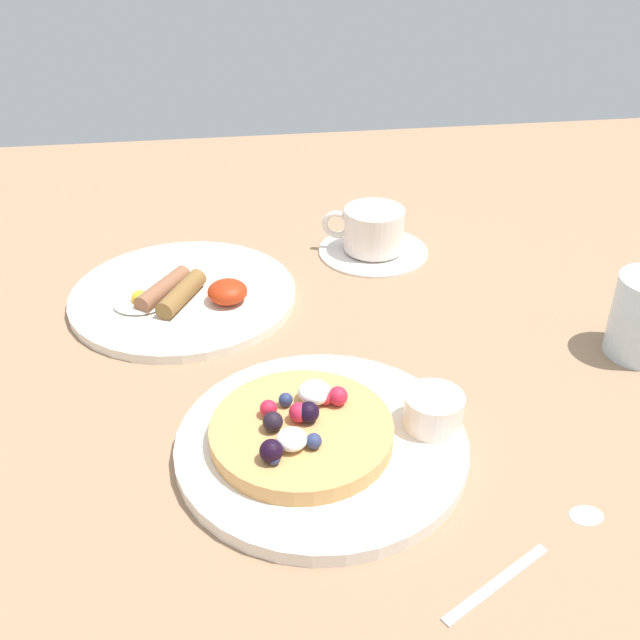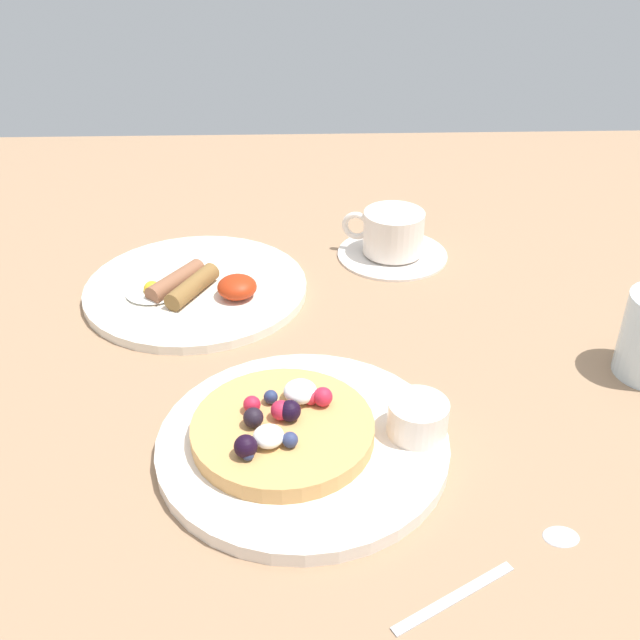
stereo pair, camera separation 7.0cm
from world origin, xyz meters
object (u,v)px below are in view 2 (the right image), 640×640
object	(u,v)px
syrup_ramekin	(418,417)
coffee_cup	(392,231)
breakfast_plate	(196,289)
coffee_saucer	(392,253)
pancake_plate	(303,444)
teaspoon	(520,558)

from	to	relation	value
syrup_ramekin	coffee_cup	size ratio (longest dim) A/B	0.51
breakfast_plate	coffee_saucer	world-z (taller)	breakfast_plate
breakfast_plate	coffee_cup	distance (cm)	26.06
pancake_plate	syrup_ramekin	world-z (taller)	syrup_ramekin
breakfast_plate	coffee_saucer	xyz separation A→B (cm)	(24.50, 8.80, -0.23)
coffee_saucer	teaspoon	xyz separation A→B (cm)	(3.92, -49.47, -0.09)
breakfast_plate	pancake_plate	bearing A→B (deg)	-66.18
teaspoon	coffee_saucer	bearing A→B (deg)	94.53
coffee_cup	teaspoon	distance (cm)	49.79
syrup_ramekin	teaspoon	world-z (taller)	syrup_ramekin
syrup_ramekin	coffee_cup	bearing A→B (deg)	87.00
pancake_plate	coffee_saucer	distance (cm)	38.73
coffee_cup	syrup_ramekin	bearing A→B (deg)	-93.00
coffee_cup	pancake_plate	bearing A→B (deg)	-108.03
syrup_ramekin	coffee_cup	world-z (taller)	coffee_cup
teaspoon	coffee_cup	bearing A→B (deg)	94.70
syrup_ramekin	teaspoon	bearing A→B (deg)	-65.64
breakfast_plate	coffee_cup	size ratio (longest dim) A/B	2.50
syrup_ramekin	breakfast_plate	world-z (taller)	syrup_ramekin
coffee_saucer	coffee_cup	bearing A→B (deg)	162.87
pancake_plate	syrup_ramekin	size ratio (longest dim) A/B	4.81
syrup_ramekin	coffee_saucer	world-z (taller)	syrup_ramekin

